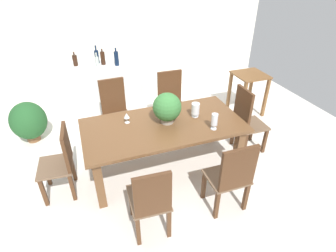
% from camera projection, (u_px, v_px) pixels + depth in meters
% --- Properties ---
extents(ground_plane, '(7.04, 7.04, 0.00)m').
position_uv_depth(ground_plane, '(161.00, 161.00, 3.99)').
color(ground_plane, silver).
extents(back_wall, '(6.40, 0.10, 2.60)m').
position_uv_depth(back_wall, '(119.00, 32.00, 5.36)').
color(back_wall, silver).
rests_on(back_wall, ground).
extents(dining_table, '(2.08, 1.03, 0.73)m').
position_uv_depth(dining_table, '(163.00, 131.00, 3.54)').
color(dining_table, brown).
rests_on(dining_table, ground).
extents(chair_head_end, '(0.43, 0.47, 0.92)m').
position_uv_depth(chair_head_end, '(62.00, 159.00, 3.23)').
color(chair_head_end, '#4C2D19').
rests_on(chair_head_end, ground).
extents(chair_near_right, '(0.46, 0.41, 0.96)m').
position_uv_depth(chair_near_right, '(232.00, 176.00, 2.96)').
color(chair_near_right, '#4C2D19').
rests_on(chair_near_right, ground).
extents(chair_foot_end, '(0.43, 0.43, 1.04)m').
position_uv_depth(chair_foot_end, '(246.00, 119.00, 3.95)').
color(chair_foot_end, '#4C2D19').
rests_on(chair_foot_end, ground).
extents(chair_far_left, '(0.44, 0.45, 1.01)m').
position_uv_depth(chair_far_left, '(115.00, 109.00, 4.22)').
color(chair_far_left, '#4C2D19').
rests_on(chair_far_left, ground).
extents(chair_near_left, '(0.43, 0.50, 0.94)m').
position_uv_depth(chair_near_left, '(150.00, 200.00, 2.70)').
color(chair_near_left, '#4C2D19').
rests_on(chair_near_left, ground).
extents(chair_far_right, '(0.46, 0.44, 1.02)m').
position_uv_depth(chair_far_right, '(171.00, 99.00, 4.49)').
color(chair_far_right, '#4C2D19').
rests_on(chair_far_right, ground).
extents(flower_centerpiece, '(0.37, 0.37, 0.41)m').
position_uv_depth(flower_centerpiece, '(167.00, 108.00, 3.41)').
color(flower_centerpiece, gray).
rests_on(flower_centerpiece, dining_table).
extents(crystal_vase_left, '(0.11, 0.11, 0.20)m').
position_uv_depth(crystal_vase_left, '(195.00, 109.00, 3.59)').
color(crystal_vase_left, silver).
rests_on(crystal_vase_left, dining_table).
extents(crystal_vase_center_near, '(0.08, 0.08, 0.22)m').
position_uv_depth(crystal_vase_center_near, '(214.00, 120.00, 3.32)').
color(crystal_vase_center_near, silver).
rests_on(crystal_vase_center_near, dining_table).
extents(wine_glass, '(0.08, 0.08, 0.14)m').
position_uv_depth(wine_glass, '(127.00, 116.00, 3.47)').
color(wine_glass, silver).
rests_on(wine_glass, dining_table).
extents(kitchen_counter, '(1.42, 0.66, 0.97)m').
position_uv_depth(kitchen_counter, '(103.00, 89.00, 5.00)').
color(kitchen_counter, silver).
rests_on(kitchen_counter, ground).
extents(wine_bottle_dark, '(0.06, 0.06, 0.24)m').
position_uv_depth(wine_bottle_dark, '(97.00, 61.00, 4.57)').
color(wine_bottle_dark, '#B2BFB7').
rests_on(wine_bottle_dark, kitchen_counter).
extents(wine_bottle_clear, '(0.08, 0.08, 0.24)m').
position_uv_depth(wine_bottle_clear, '(75.00, 60.00, 4.62)').
color(wine_bottle_clear, black).
rests_on(wine_bottle_clear, kitchen_counter).
extents(wine_bottle_green, '(0.08, 0.08, 0.27)m').
position_uv_depth(wine_bottle_green, '(103.00, 58.00, 4.66)').
color(wine_bottle_green, black).
rests_on(wine_bottle_green, kitchen_counter).
extents(wine_bottle_tall, '(0.08, 0.08, 0.30)m').
position_uv_depth(wine_bottle_tall, '(116.00, 58.00, 4.61)').
color(wine_bottle_tall, '#0F1E38').
rests_on(wine_bottle_tall, kitchen_counter).
extents(wine_bottle_amber, '(0.07, 0.07, 0.31)m').
position_uv_depth(wine_bottle_amber, '(97.00, 56.00, 4.72)').
color(wine_bottle_amber, '#0F1E38').
rests_on(wine_bottle_amber, kitchen_counter).
extents(side_table, '(0.56, 0.56, 0.78)m').
position_uv_depth(side_table, '(249.00, 85.00, 4.94)').
color(side_table, brown).
rests_on(side_table, ground).
extents(potted_plant_floor, '(0.55, 0.55, 0.68)m').
position_uv_depth(potted_plant_floor, '(29.00, 121.00, 4.26)').
color(potted_plant_floor, brown).
rests_on(potted_plant_floor, ground).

